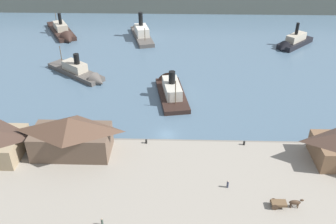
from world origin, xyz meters
TOP-DOWN VIEW (x-y plane):
  - ground_plane at (0.00, 0.00)m, footprint 320.00×320.00m
  - quay_promenade at (0.00, -22.00)m, footprint 110.00×36.00m
  - seawall_edge at (0.00, -3.60)m, footprint 110.00×0.80m
  - ferry_shed_east_terminal at (-19.28, -8.68)m, footprint 16.07×8.41m
  - horse_cart at (21.13, -22.89)m, footprint 5.50×1.61m
  - pedestrian_by_tram at (11.84, -18.30)m, footprint 0.38×0.38m
  - pedestrian_walking_west at (-9.61, -27.78)m, footprint 0.37×0.37m
  - mooring_post_west at (-4.26, -5.06)m, footprint 0.44×0.44m
  - mooring_post_center_west at (16.91, -5.04)m, footprint 0.44×0.44m
  - ferry_outer_harbor at (-42.92, 66.87)m, footprint 17.96×25.82m
  - ferry_approaching_west at (0.36, 20.90)m, footprint 10.00×21.70m
  - ferry_approaching_east at (-26.95, 30.10)m, footprint 21.49×18.36m
  - ferry_moored_east at (44.09, 57.41)m, footprint 16.36×16.30m
  - ferry_moored_west at (-12.35, 67.42)m, footprint 11.41×24.51m

SIDE VIEW (x-z plane):
  - ground_plane at x=0.00m, z-range 0.00..0.00m
  - seawall_edge at x=0.00m, z-range 0.00..1.00m
  - quay_promenade at x=0.00m, z-range 0.00..1.20m
  - ferry_outer_harbor at x=-42.92m, z-range -4.03..6.45m
  - ferry_approaching_east at x=-26.95m, z-range -3.34..5.88m
  - ferry_approaching_west at x=0.36m, z-range -3.72..6.46m
  - ferry_moored_east at x=44.09m, z-range -3.52..6.57m
  - ferry_moored_west at x=-12.35m, z-range -4.07..7.29m
  - mooring_post_west at x=-4.26m, z-range 1.20..2.10m
  - mooring_post_center_west at x=16.91m, z-range 1.20..2.10m
  - pedestrian_walking_west at x=-9.61m, z-range 1.13..2.65m
  - pedestrian_by_tram at x=11.84m, z-range 1.13..2.68m
  - horse_cart at x=21.13m, z-range 1.19..3.06m
  - ferry_shed_east_terminal at x=-19.28m, z-range 1.27..9.76m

